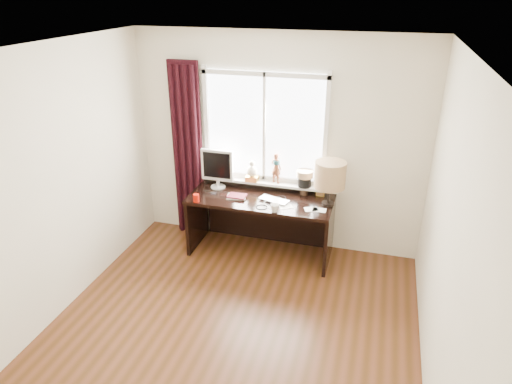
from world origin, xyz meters
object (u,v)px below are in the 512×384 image
(mug, at_px, (275,208))
(desk, at_px, (263,213))
(red_cup, at_px, (196,198))
(laptop, at_px, (274,200))
(monitor, at_px, (217,167))
(table_lamp, at_px, (330,175))

(mug, height_order, desk, mug)
(mug, relative_size, red_cup, 1.05)
(laptop, relative_size, monitor, 0.71)
(laptop, height_order, red_cup, red_cup)
(laptop, bearing_deg, table_lamp, 24.42)
(desk, bearing_deg, monitor, 175.16)
(mug, distance_m, red_cup, 0.93)
(monitor, height_order, table_lamp, table_lamp)
(mug, height_order, red_cup, mug)
(laptop, height_order, desk, laptop)
(desk, bearing_deg, table_lamp, -4.41)
(red_cup, height_order, table_lamp, table_lamp)
(red_cup, xyz_separation_m, monitor, (0.10, 0.45, 0.23))
(laptop, xyz_separation_m, mug, (0.06, -0.25, 0.03))
(red_cup, distance_m, monitor, 0.51)
(mug, relative_size, monitor, 0.20)
(laptop, bearing_deg, red_cup, -146.94)
(table_lamp, bearing_deg, mug, -148.35)
(desk, distance_m, table_lamp, 0.99)
(red_cup, relative_size, monitor, 0.19)
(laptop, distance_m, red_cup, 0.90)
(red_cup, xyz_separation_m, desk, (0.69, 0.40, -0.29))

